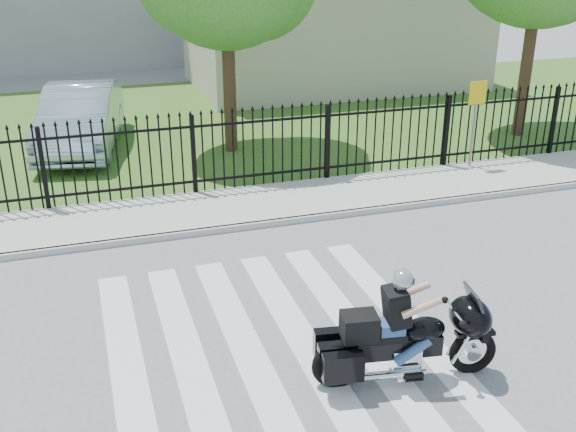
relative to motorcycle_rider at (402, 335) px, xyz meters
name	(u,v)px	position (x,y,z in m)	size (l,w,h in m)	color
ground	(277,347)	(-1.29, 1.14, -0.65)	(120.00, 120.00, 0.00)	slate
crosswalk	(277,347)	(-1.29, 1.14, -0.65)	(5.00, 5.50, 0.01)	silver
sidewalk	(205,211)	(-1.29, 6.14, -0.59)	(40.00, 2.00, 0.12)	#ADAAA3
curb	(215,230)	(-1.29, 5.14, -0.59)	(40.00, 0.12, 0.12)	#ADAAA3
grass_strip	(158,126)	(-1.29, 13.14, -0.64)	(40.00, 12.00, 0.02)	#396021
iron_fence	(194,157)	(-1.29, 7.14, 0.25)	(26.00, 0.04, 1.80)	black
building_low	(333,36)	(5.71, 17.14, 1.10)	(10.00, 6.00, 3.50)	#B6AD98
motorcycle_rider	(402,335)	(0.00, 0.00, 0.00)	(2.41, 1.00, 1.60)	black
parked_car	(80,118)	(-3.45, 11.47, 0.18)	(1.72, 4.92, 1.62)	#ADBED9
traffic_sign	(476,106)	(5.24, 6.83, 0.92)	(0.44, 0.08, 2.03)	slate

